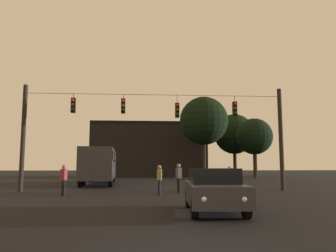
{
  "coord_description": "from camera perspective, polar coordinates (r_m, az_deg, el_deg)",
  "views": [
    {
      "loc": [
        -0.63,
        -5.99,
        1.61
      ],
      "look_at": [
        1.03,
        18.51,
        4.55
      ],
      "focal_mm": 35.44,
      "sensor_mm": 36.0,
      "label": 1
    }
  ],
  "objects": [
    {
      "name": "overhead_signal_span",
      "position": [
        21.43,
        -2.31,
        -0.56
      ],
      "size": [
        16.92,
        0.44,
        6.75
      ],
      "color": "black",
      "rests_on": "ground"
    },
    {
      "name": "pedestrian_crossing_right",
      "position": [
        19.11,
        -17.51,
        -8.54
      ],
      "size": [
        0.31,
        0.4,
        1.66
      ],
      "color": "black",
      "rests_on": "ground"
    },
    {
      "name": "city_bus",
      "position": [
        29.88,
        -11.66,
        -6.21
      ],
      "size": [
        3.22,
        11.14,
        3.0
      ],
      "color": "#2D2D33",
      "rests_on": "ground"
    },
    {
      "name": "pedestrian_crossing_center",
      "position": [
        20.18,
        1.86,
        -8.62
      ],
      "size": [
        0.34,
        0.42,
        1.73
      ],
      "color": "black",
      "rests_on": "ground"
    },
    {
      "name": "tree_left_silhouette",
      "position": [
        40.74,
        6.18,
        0.88
      ],
      "size": [
        5.91,
        5.91,
        10.02
      ],
      "color": "#2D2116",
      "rests_on": "ground"
    },
    {
      "name": "pedestrian_crossing_left",
      "position": [
        23.1,
        10.57,
        -8.51
      ],
      "size": [
        0.35,
        0.42,
        1.58
      ],
      "color": "black",
      "rests_on": "ground"
    },
    {
      "name": "car_near_right",
      "position": [
        11.91,
        7.84,
        -10.7
      ],
      "size": [
        2.07,
        4.43,
        1.52
      ],
      "color": "#2D2D33",
      "rests_on": "ground"
    },
    {
      "name": "tree_behind_building",
      "position": [
        52.79,
        11.33,
        -1.39
      ],
      "size": [
        6.23,
        6.23,
        9.63
      ],
      "color": "#2D2116",
      "rests_on": "ground"
    },
    {
      "name": "tree_right_far",
      "position": [
        46.68,
        14.63,
        -1.78
      ],
      "size": [
        4.94,
        4.94,
        8.04
      ],
      "color": "#2D2116",
      "rests_on": "ground"
    },
    {
      "name": "ground_plane",
      "position": [
        30.54,
        -2.74,
        -9.85
      ],
      "size": [
        168.0,
        168.0,
        0.0
      ],
      "primitive_type": "plane",
      "color": "black",
      "rests_on": "ground"
    },
    {
      "name": "corner_building",
      "position": [
        50.77,
        -3.32,
        -4.23
      ],
      "size": [
        16.37,
        10.0,
        7.81
      ],
      "color": "black",
      "rests_on": "ground"
    },
    {
      "name": "pedestrian_near_bus",
      "position": [
        18.57,
        -1.49,
        -8.95
      ],
      "size": [
        0.29,
        0.39,
        1.64
      ],
      "color": "black",
      "rests_on": "ground"
    }
  ]
}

